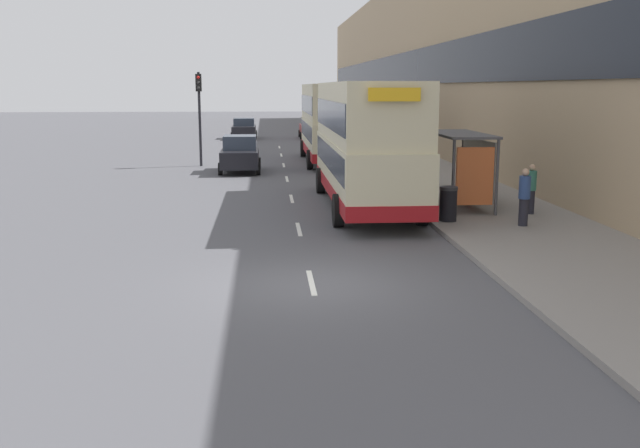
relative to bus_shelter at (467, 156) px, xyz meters
The scene contains 22 objects.
ground_plane 10.69m from the bus_shelter, 123.25° to the right, with size 220.00×220.00×0.00m, color #515156.
pavement 29.76m from the bus_shelter, 88.60° to the left, with size 5.00×93.00×0.14m.
terrace_facade 30.36m from the bus_shelter, 80.97° to the left, with size 3.10×93.00×12.15m.
lane_mark_0 10.56m from the bus_shelter, 123.74° to the right, with size 0.12×2.00×0.01m.
lane_mark_1 6.67m from the bus_shelter, 154.44° to the right, with size 0.12×2.00×0.01m.
lane_mark_2 6.82m from the bus_shelter, 151.61° to the left, with size 0.12×2.00×0.01m.
lane_mark_3 10.85m from the bus_shelter, 122.67° to the left, with size 0.12×2.00×0.01m.
lane_mark_4 16.07m from the bus_shelter, 111.20° to the left, with size 0.12×2.00×0.01m.
lane_mark_5 21.63m from the bus_shelter, 105.54° to the left, with size 0.12×2.00×0.01m.
lane_mark_6 27.32m from the bus_shelter, 102.22° to the left, with size 0.12×2.00×0.01m.
bus_shelter is the anchor object (origin of this frame).
double_decker_bus_near 3.44m from the bus_shelter, 164.87° to the left, with size 2.85×10.85×4.30m.
double_decker_bus_ahead 16.39m from the bus_shelter, 101.28° to the left, with size 2.85×10.45×4.30m.
car_0 14.43m from the bus_shelter, 123.72° to the left, with size 2.01×3.92×1.79m.
car_1 36.39m from the bus_shelter, 103.47° to the left, with size 2.07×4.23×1.66m.
car_2 35.57m from the bus_shelter, 94.80° to the left, with size 1.98×4.44×1.76m.
pedestrian_at_shelter 2.31m from the bus_shelter, 53.80° to the left, with size 0.35×0.35×1.76m.
pedestrian_1 1.66m from the bus_shelter, 49.14° to the left, with size 0.35×0.35×1.77m.
pedestrian_2 2.44m from the bus_shelter, 39.98° to the right, with size 0.32×0.32×1.59m.
pedestrian_3 3.60m from the bus_shelter, 77.01° to the right, with size 0.33×0.33×1.69m.
litter_bin 3.03m from the bus_shelter, 116.13° to the right, with size 0.55×0.55×1.05m.
traffic_light_far_kerb 18.03m from the bus_shelter, 124.46° to the left, with size 0.30×0.32×4.92m.
Camera 1 is at (-0.93, -14.62, 4.14)m, focal length 40.00 mm.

